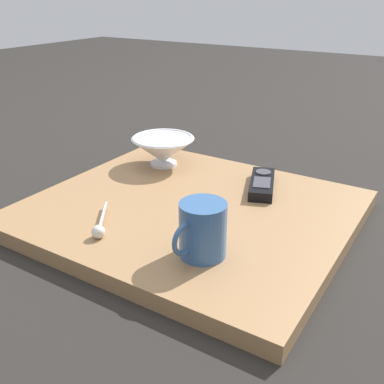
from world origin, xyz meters
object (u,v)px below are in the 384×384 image
Objects in this scene: cereal_bowl at (163,149)px; coffee_mug at (202,230)px; tv_remote_near at (262,184)px; teaspoon at (99,229)px.

coffee_mug reaches higher than cereal_bowl.
tv_remote_near is (0.03, -0.33, -0.04)m from coffee_mug.
coffee_mug is 0.33m from tv_remote_near.
cereal_bowl is 0.46m from coffee_mug.
teaspoon is at bearing 106.81° from cereal_bowl.
cereal_bowl is at bearing -0.84° from tv_remote_near.
teaspoon is 0.41m from tv_remote_near.
coffee_mug is 0.22m from teaspoon.
coffee_mug is at bearing -168.16° from teaspoon.
cereal_bowl is 1.39× the size of coffee_mug.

